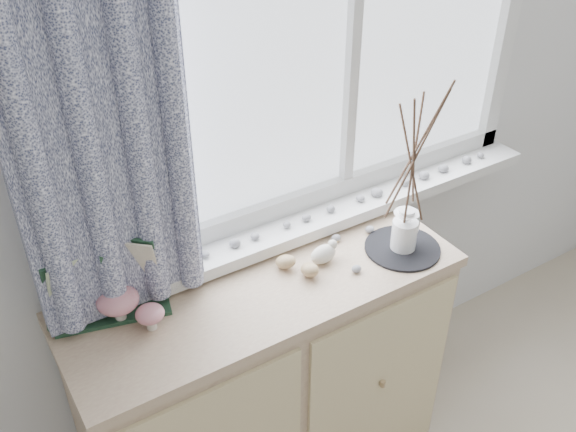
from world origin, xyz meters
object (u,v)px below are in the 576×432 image
at_px(sideboard, 268,383).
at_px(twig_pitcher, 414,153).
at_px(toadstool_cluster, 126,304).
at_px(botanical_book, 110,286).

relative_size(sideboard, twig_pitcher, 2.02).
distance_m(sideboard, twig_pitcher, 0.89).
bearing_deg(toadstool_cluster, twig_pitcher, -9.41).
bearing_deg(twig_pitcher, sideboard, 145.21).
height_order(botanical_book, toadstool_cluster, botanical_book).
bearing_deg(botanical_book, sideboard, 3.44).
bearing_deg(sideboard, botanical_book, 169.06).
relative_size(botanical_book, twig_pitcher, 0.60).
bearing_deg(twig_pitcher, botanical_book, 144.87).
distance_m(botanical_book, toadstool_cluster, 0.07).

